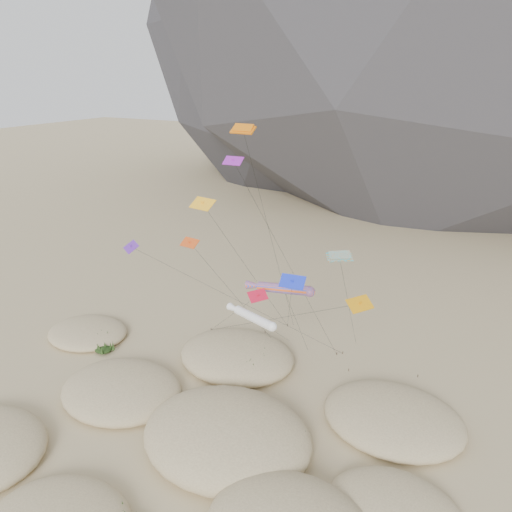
# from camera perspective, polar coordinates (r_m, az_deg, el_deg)

# --- Properties ---
(ground) EXTENTS (500.00, 500.00, 0.00)m
(ground) POSITION_cam_1_polar(r_m,az_deg,el_deg) (46.70, -8.55, -22.39)
(ground) COLOR #CCB789
(ground) RESTS_ON ground
(dunes) EXTENTS (51.42, 36.73, 4.47)m
(dunes) POSITION_cam_1_polar(r_m,az_deg,el_deg) (48.52, -6.00, -19.12)
(dunes) COLOR #CCB789
(dunes) RESTS_ON ground
(dune_grass) EXTENTS (43.07, 30.19, 1.46)m
(dune_grass) POSITION_cam_1_polar(r_m,az_deg,el_deg) (49.86, -6.89, -17.81)
(dune_grass) COLOR black
(dune_grass) RESTS_ON ground
(kite_stakes) EXTENTS (25.87, 6.40, 0.30)m
(kite_stakes) POSITION_cam_1_polar(r_m,az_deg,el_deg) (61.70, 5.93, -10.30)
(kite_stakes) COLOR #3F2D1E
(kite_stakes) RESTS_ON ground
(rainbow_tube_kite) EXTENTS (7.07, 10.57, 13.10)m
(rainbow_tube_kite) POSITION_cam_1_polar(r_m,az_deg,el_deg) (47.11, 2.91, -3.72)
(rainbow_tube_kite) COLOR #FF5F1A
(rainbow_tube_kite) RESTS_ON ground
(white_tube_kite) EXTENTS (6.36, 16.39, 11.48)m
(white_tube_kite) POSITION_cam_1_polar(r_m,az_deg,el_deg) (45.10, -0.45, -6.99)
(white_tube_kite) COLOR white
(white_tube_kite) RESTS_ON ground
(orange_parafoil) EXTENTS (2.48, 12.81, 26.90)m
(orange_parafoil) POSITION_cam_1_polar(r_m,az_deg,el_deg) (48.43, -1.39, 13.90)
(orange_parafoil) COLOR orange
(orange_parafoil) RESTS_ON ground
(multi_parafoil) EXTENTS (2.95, 14.97, 16.73)m
(multi_parafoil) POSITION_cam_1_polar(r_m,az_deg,el_deg) (44.52, 9.56, -0.20)
(multi_parafoil) COLOR orange
(multi_parafoil) RESTS_ON ground
(delta_kites) EXTENTS (27.19, 20.74, 23.93)m
(delta_kites) POSITION_cam_1_polar(r_m,az_deg,el_deg) (47.49, -2.46, 0.68)
(delta_kites) COLOR #5E1DAA
(delta_kites) RESTS_ON ground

